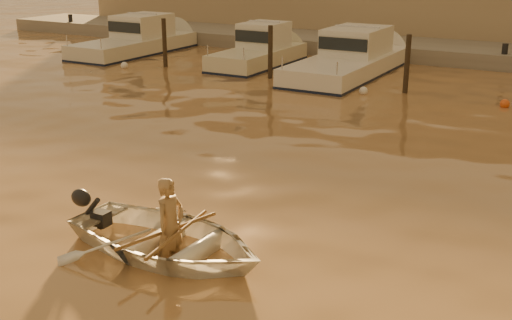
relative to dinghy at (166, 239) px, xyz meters
The scene contains 17 objects.
ground_plane 0.28m from the dinghy, 99.71° to the left, with size 160.00×160.00×0.00m, color brown.
dinghy is the anchor object (origin of this frame).
person 0.28m from the dinghy, ahead, with size 0.59×0.39×1.63m, color #9C794E.
outboard_motor 1.50m from the dinghy, behind, with size 0.90×0.40×0.70m, color black, non-canonical shape.
oar_port 0.30m from the dinghy, ahead, with size 0.06×0.06×2.10m, color olive.
oar_starboard 0.17m from the dinghy, ahead, with size 0.06×0.06×2.10m, color brown.
moored_boat_0 21.34m from the dinghy, 130.99° to the left, with size 2.43×7.68×1.75m, color silver, non-canonical shape.
moored_boat_1 17.69m from the dinghy, 114.36° to the left, with size 2.06×6.20×1.75m, color beige, non-canonical shape.
moored_boat_2 16.42m from the dinghy, 101.20° to the left, with size 2.59×8.58×1.75m, color white, non-canonical shape.
piling_0 17.45m from the dinghy, 127.10° to the left, with size 0.18×0.18×2.20m, color #2D2319.
piling_1 14.98m from the dinghy, 111.64° to the left, with size 0.18×0.18×2.20m, color #2D2319.
piling_2 13.92m from the dinghy, 90.90° to the left, with size 0.18×0.18×2.20m, color #2D2319.
fender_a 17.47m from the dinghy, 132.69° to the left, with size 0.30×0.30×0.30m, color white.
fender_b 15.66m from the dinghy, 119.89° to the left, with size 0.30×0.30×0.30m, color orange.
fender_c 13.12m from the dinghy, 96.20° to the left, with size 0.30×0.30×0.30m, color white.
fender_d 13.79m from the dinghy, 76.84° to the left, with size 0.30×0.30×0.30m, color #E2551A.
quay 21.61m from the dinghy, 90.05° to the left, with size 52.00×4.00×1.00m, color gray.
Camera 1 is at (6.00, -7.72, 4.82)m, focal length 45.00 mm.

